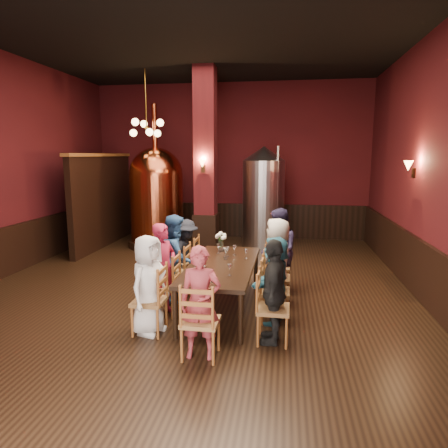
# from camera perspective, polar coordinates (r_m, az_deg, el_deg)

# --- Properties ---
(room) EXTENTS (10.00, 10.02, 4.50)m
(room) POSITION_cam_1_polar(r_m,az_deg,el_deg) (7.02, -4.78, 8.26)
(room) COLOR black
(room) RESTS_ON ground
(wainscot_right) EXTENTS (0.08, 9.90, 1.00)m
(wainscot_right) POSITION_cam_1_polar(r_m,az_deg,el_deg) (7.46, 26.73, -6.31)
(wainscot_right) COLOR black
(wainscot_right) RESTS_ON ground
(wainscot_back) EXTENTS (7.90, 0.08, 1.00)m
(wainscot_back) POSITION_cam_1_polar(r_m,az_deg,el_deg) (12.05, 0.84, 0.58)
(wainscot_back) COLOR black
(wainscot_back) RESTS_ON ground
(column) EXTENTS (0.58, 0.58, 4.50)m
(column) POSITION_cam_1_polar(r_m,az_deg,el_deg) (9.81, -2.65, 8.72)
(column) COLOR #480F12
(column) RESTS_ON ground
(partition) EXTENTS (0.22, 3.50, 2.40)m
(partition) POSITION_cam_1_polar(r_m,az_deg,el_deg) (11.19, -16.93, 3.06)
(partition) COLOR black
(partition) RESTS_ON ground
(pendant_cluster) EXTENTS (0.90, 0.90, 1.70)m
(pendant_cluster) POSITION_cam_1_polar(r_m,az_deg,el_deg) (10.33, -10.99, 13.33)
(pendant_cluster) COLOR #A57226
(pendant_cluster) RESTS_ON room
(sconce_wall) EXTENTS (0.20, 0.20, 0.36)m
(sconce_wall) POSITION_cam_1_polar(r_m,az_deg,el_deg) (7.95, 25.51, 7.17)
(sconce_wall) COLOR black
(sconce_wall) RESTS_ON room
(sconce_column) EXTENTS (0.20, 0.20, 0.36)m
(sconce_column) POSITION_cam_1_polar(r_m,az_deg,el_deg) (9.52, -3.01, 8.39)
(sconce_column) COLOR black
(sconce_column) RESTS_ON column
(dining_table) EXTENTS (1.03, 2.41, 0.75)m
(dining_table) POSITION_cam_1_polar(r_m,az_deg,el_deg) (6.32, -0.27, -6.25)
(dining_table) COLOR black
(dining_table) RESTS_ON ground
(chair_0) EXTENTS (0.47, 0.47, 0.92)m
(chair_0) POSITION_cam_1_polar(r_m,az_deg,el_deg) (5.69, -10.65, -10.72)
(chair_0) COLOR #995427
(chair_0) RESTS_ON ground
(person_0) EXTENTS (0.62, 0.78, 1.38)m
(person_0) POSITION_cam_1_polar(r_m,az_deg,el_deg) (5.61, -10.73, -8.51)
(person_0) COLOR white
(person_0) RESTS_ON ground
(chair_1) EXTENTS (0.47, 0.47, 0.92)m
(chair_1) POSITION_cam_1_polar(r_m,az_deg,el_deg) (6.28, -8.54, -8.65)
(chair_1) COLOR #995427
(chair_1) RESTS_ON ground
(person_1) EXTENTS (0.50, 0.61, 1.43)m
(person_1) POSITION_cam_1_polar(r_m,az_deg,el_deg) (6.21, -8.60, -6.43)
(person_1) COLOR maroon
(person_1) RESTS_ON ground
(chair_2) EXTENTS (0.47, 0.47, 0.92)m
(chair_2) POSITION_cam_1_polar(r_m,az_deg,el_deg) (6.88, -6.85, -6.95)
(chair_2) COLOR #995427
(chair_2) RESTS_ON ground
(person_2) EXTENTS (0.49, 0.77, 1.46)m
(person_2) POSITION_cam_1_polar(r_m,az_deg,el_deg) (6.81, -6.89, -4.76)
(person_2) COLOR navy
(person_2) RESTS_ON ground
(chair_3) EXTENTS (0.47, 0.47, 0.92)m
(chair_3) POSITION_cam_1_polar(r_m,az_deg,el_deg) (7.50, -5.41, -5.51)
(chair_3) COLOR #995427
(chair_3) RESTS_ON ground
(person_3) EXTENTS (0.58, 0.88, 1.27)m
(person_3) POSITION_cam_1_polar(r_m,az_deg,el_deg) (7.46, -5.43, -4.20)
(person_3) COLOR black
(person_3) RESTS_ON ground
(chair_4) EXTENTS (0.47, 0.47, 0.92)m
(chair_4) POSITION_cam_1_polar(r_m,az_deg,el_deg) (5.37, 7.04, -11.87)
(chair_4) COLOR #995427
(chair_4) RESTS_ON ground
(person_4) EXTENTS (0.39, 0.83, 1.39)m
(person_4) POSITION_cam_1_polar(r_m,az_deg,el_deg) (5.29, 7.10, -9.51)
(person_4) COLOR black
(person_4) RESTS_ON ground
(chair_5) EXTENTS (0.47, 0.47, 0.92)m
(chair_5) POSITION_cam_1_polar(r_m,az_deg,el_deg) (6.00, 7.33, -9.52)
(chair_5) COLOR #995427
(chair_5) RESTS_ON ground
(person_5) EXTENTS (0.65, 1.25, 1.29)m
(person_5) POSITION_cam_1_polar(r_m,az_deg,el_deg) (5.94, 7.37, -7.85)
(person_5) COLOR #2C6C84
(person_5) RESTS_ON ground
(chair_6) EXTENTS (0.47, 0.47, 0.92)m
(chair_6) POSITION_cam_1_polar(r_m,az_deg,el_deg) (6.62, 7.55, -7.64)
(chair_6) COLOR #995427
(chair_6) RESTS_ON ground
(person_6) EXTENTS (0.49, 0.73, 1.44)m
(person_6) POSITION_cam_1_polar(r_m,az_deg,el_deg) (6.55, 7.60, -5.45)
(person_6) COLOR beige
(person_6) RESTS_ON ground
(chair_7) EXTENTS (0.47, 0.47, 0.92)m
(chair_7) POSITION_cam_1_polar(r_m,az_deg,el_deg) (7.27, 7.74, -6.06)
(chair_7) COLOR #995427
(chair_7) RESTS_ON ground
(person_7) EXTENTS (0.57, 0.81, 1.51)m
(person_7) POSITION_cam_1_polar(r_m,az_deg,el_deg) (7.19, 7.79, -3.78)
(person_7) COLOR #221D3B
(person_7) RESTS_ON ground
(chair_8) EXTENTS (0.47, 0.47, 0.92)m
(chair_8) POSITION_cam_1_polar(r_m,az_deg,el_deg) (4.97, -3.38, -13.67)
(chair_8) COLOR #995427
(chair_8) RESTS_ON ground
(person_8) EXTENTS (0.53, 0.37, 1.38)m
(person_8) POSITION_cam_1_polar(r_m,az_deg,el_deg) (4.88, -3.40, -11.18)
(person_8) COLOR #9B333C
(person_8) RESTS_ON ground
(copper_kettle) EXTENTS (1.65, 1.65, 3.73)m
(copper_kettle) POSITION_cam_1_polar(r_m,az_deg,el_deg) (10.81, -9.60, 3.97)
(copper_kettle) COLOR black
(copper_kettle) RESTS_ON ground
(steel_vessel) EXTENTS (1.37, 1.37, 2.66)m
(steel_vessel) POSITION_cam_1_polar(r_m,az_deg,el_deg) (10.64, 5.65, 3.82)
(steel_vessel) COLOR #B2B2B7
(steel_vessel) RESTS_ON ground
(rose_vase) EXTENTS (0.21, 0.21, 0.35)m
(rose_vase) POSITION_cam_1_polar(r_m,az_deg,el_deg) (7.06, -0.45, -2.08)
(rose_vase) COLOR white
(rose_vase) RESTS_ON dining_table
(wine_glass_0) EXTENTS (0.07, 0.07, 0.17)m
(wine_glass_0) POSITION_cam_1_polar(r_m,az_deg,el_deg) (5.42, -1.78, -7.41)
(wine_glass_0) COLOR white
(wine_glass_0) RESTS_ON dining_table
(wine_glass_1) EXTENTS (0.07, 0.07, 0.17)m
(wine_glass_1) POSITION_cam_1_polar(r_m,az_deg,el_deg) (5.68, 0.79, -6.58)
(wine_glass_1) COLOR white
(wine_glass_1) RESTS_ON dining_table
(wine_glass_2) EXTENTS (0.07, 0.07, 0.17)m
(wine_glass_2) POSITION_cam_1_polar(r_m,az_deg,el_deg) (6.64, 0.12, -4.14)
(wine_glass_2) COLOR white
(wine_glass_2) RESTS_ON dining_table
(wine_glass_3) EXTENTS (0.07, 0.07, 0.17)m
(wine_glass_3) POSITION_cam_1_polar(r_m,az_deg,el_deg) (6.93, -0.82, -3.55)
(wine_glass_3) COLOR white
(wine_glass_3) RESTS_ON dining_table
(wine_glass_4) EXTENTS (0.07, 0.07, 0.17)m
(wine_glass_4) POSITION_cam_1_polar(r_m,az_deg,el_deg) (6.82, 1.49, -3.77)
(wine_glass_4) COLOR white
(wine_glass_4) RESTS_ON dining_table
(wine_glass_5) EXTENTS (0.07, 0.07, 0.17)m
(wine_glass_5) POSITION_cam_1_polar(r_m,az_deg,el_deg) (5.59, -2.83, -6.84)
(wine_glass_5) COLOR white
(wine_glass_5) RESTS_ON dining_table
(wine_glass_6) EXTENTS (0.07, 0.07, 0.17)m
(wine_glass_6) POSITION_cam_1_polar(r_m,az_deg,el_deg) (5.93, -4.24, -5.90)
(wine_glass_6) COLOR white
(wine_glass_6) RESTS_ON dining_table
(wine_glass_7) EXTENTS (0.07, 0.07, 0.17)m
(wine_glass_7) POSITION_cam_1_polar(r_m,az_deg,el_deg) (6.71, 0.52, -4.00)
(wine_glass_7) COLOR white
(wine_glass_7) RESTS_ON dining_table
(wine_glass_8) EXTENTS (0.07, 0.07, 0.17)m
(wine_glass_8) POSITION_cam_1_polar(r_m,az_deg,el_deg) (6.57, 3.15, -4.30)
(wine_glass_8) COLOR white
(wine_glass_8) RESTS_ON dining_table
(wine_glass_9) EXTENTS (0.07, 0.07, 0.17)m
(wine_glass_9) POSITION_cam_1_polar(r_m,az_deg,el_deg) (6.54, 0.22, -4.37)
(wine_glass_9) COLOR white
(wine_glass_9) RESTS_ON dining_table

